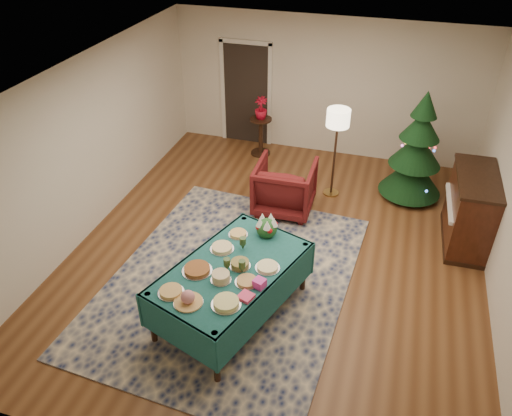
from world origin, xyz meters
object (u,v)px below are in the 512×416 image
(potted_plant, at_px, (261,113))
(buffet_table, at_px, (232,277))
(armchair, at_px, (285,185))
(christmas_tree, at_px, (416,151))
(piano, at_px, (470,211))
(floor_lamp, at_px, (338,123))
(gift_box, at_px, (259,283))
(side_table, at_px, (261,137))

(potted_plant, bearing_deg, buffet_table, -78.29)
(armchair, relative_size, christmas_tree, 0.50)
(christmas_tree, relative_size, piano, 1.43)
(floor_lamp, distance_m, piano, 2.46)
(gift_box, distance_m, piano, 3.72)
(buffet_table, bearing_deg, potted_plant, 101.71)
(floor_lamp, height_order, piano, floor_lamp)
(side_table, relative_size, potted_plant, 1.77)
(christmas_tree, height_order, piano, christmas_tree)
(armchair, bearing_deg, side_table, -63.93)
(armchair, height_order, floor_lamp, floor_lamp)
(potted_plant, bearing_deg, christmas_tree, -14.26)
(buffet_table, relative_size, side_table, 2.98)
(gift_box, height_order, armchair, armchair)
(gift_box, height_order, potted_plant, potted_plant)
(buffet_table, height_order, side_table, buffet_table)
(gift_box, xyz_separation_m, christmas_tree, (1.63, 3.87, 0.03))
(christmas_tree, bearing_deg, gift_box, -112.88)
(buffet_table, relative_size, floor_lamp, 1.44)
(piano, bearing_deg, buffet_table, -139.34)
(christmas_tree, bearing_deg, piano, -52.53)
(armchair, distance_m, piano, 2.88)
(potted_plant, bearing_deg, gift_box, -73.86)
(side_table, bearing_deg, piano, -26.15)
(side_table, xyz_separation_m, christmas_tree, (2.97, -0.76, 0.50))
(potted_plant, xyz_separation_m, christmas_tree, (2.97, -0.76, -0.02))
(floor_lamp, xyz_separation_m, christmas_tree, (1.33, 0.34, -0.49))
(potted_plant, height_order, christmas_tree, christmas_tree)
(gift_box, height_order, floor_lamp, floor_lamp)
(potted_plant, relative_size, christmas_tree, 0.23)
(gift_box, bearing_deg, side_table, 106.14)
(armchair, relative_size, potted_plant, 2.22)
(potted_plant, distance_m, christmas_tree, 3.07)
(potted_plant, bearing_deg, piano, -26.15)
(floor_lamp, distance_m, side_table, 2.21)
(gift_box, relative_size, piano, 0.09)
(buffet_table, distance_m, christmas_tree, 4.19)
(buffet_table, relative_size, gift_box, 18.21)
(side_table, bearing_deg, floor_lamp, -33.77)
(armchair, distance_m, floor_lamp, 1.33)
(gift_box, relative_size, floor_lamp, 0.08)
(floor_lamp, xyz_separation_m, piano, (2.20, -0.79, -0.80))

